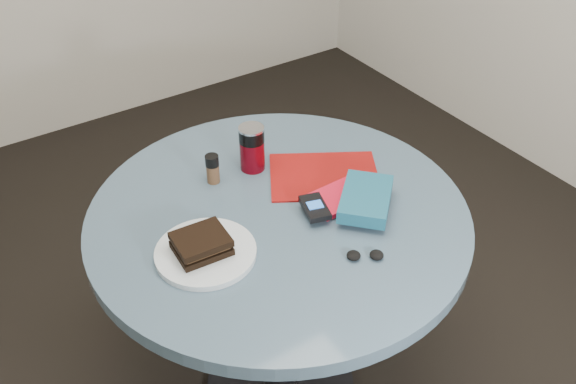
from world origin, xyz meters
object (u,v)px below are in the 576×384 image
plate (206,253)px  magazine (324,176)px  soda_can (252,148)px  mp3_player (315,207)px  red_book (338,198)px  pepper_grinder (213,169)px  table (279,257)px  sandwich (201,244)px  novel (366,199)px  headphones (365,255)px

plate → magazine: size_ratio=0.81×
soda_can → mp3_player: 0.28m
red_book → pepper_grinder: bearing=129.6°
plate → magazine: 0.44m
table → magazine: size_ratio=3.33×
sandwich → soda_can: 0.38m
plate → mp3_player: bearing=-4.5°
sandwich → pepper_grinder: pepper_grinder is taller
red_book → novel: 0.08m
plate → magazine: plate is taller
mp3_player → novel: bearing=-23.5°
red_book → novel: bearing=-64.6°
soda_can → novel: (0.14, -0.33, -0.03)m
table → red_book: 0.24m
soda_can → red_book: 0.29m
table → pepper_grinder: 0.30m
table → soda_can: size_ratio=7.45×
headphones → table: bearing=105.8°
red_book → novel: size_ratio=0.86×
novel → mp3_player: size_ratio=1.67×
soda_can → mp3_player: bearing=-85.5°
soda_can → sandwich: bearing=-139.7°
plate → red_book: bearing=-1.4°
red_book → novel: (0.04, -0.07, 0.03)m
sandwich → magazine: 0.45m
sandwich → soda_can: bearing=40.3°
plate → mp3_player: (0.30, -0.02, 0.02)m
soda_can → headphones: bearing=-86.5°
magazine → red_book: 0.12m
soda_can → magazine: bearing=-45.7°
novel → sandwich: bearing=126.3°
magazine → novel: size_ratio=1.59×
table → magazine: (0.19, 0.06, 0.17)m
magazine → headphones: bearing=-78.7°
mp3_player → sandwich: bearing=175.0°
novel → mp3_player: (-0.12, 0.05, -0.01)m
table → soda_can: soda_can is taller
red_book → plate: bearing=176.5°
sandwich → mp3_player: (0.31, -0.03, -0.01)m
mp3_player → pepper_grinder: bearing=117.8°
pepper_grinder → sandwich: bearing=-123.6°
sandwich → novel: 0.44m
pepper_grinder → magazine: pepper_grinder is taller
table → pepper_grinder: pepper_grinder is taller
pepper_grinder → mp3_player: size_ratio=0.75×
table → mp3_player: size_ratio=8.85×
sandwich → novel: (0.43, -0.08, -0.00)m
sandwich → table: bearing=9.4°
mp3_player → magazine: bearing=45.6°
novel → headphones: novel is taller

